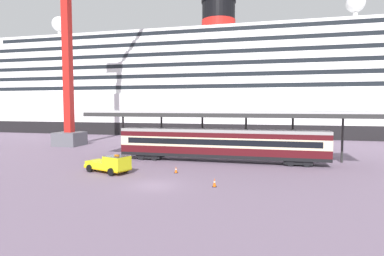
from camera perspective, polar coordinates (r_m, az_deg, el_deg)
ground_plane at (r=28.68m, az=-6.78°, el=-10.24°), size 400.00×400.00×0.00m
cruise_ship at (r=86.65m, az=-0.18°, el=7.02°), size 144.39×28.47×34.76m
platform_canopy at (r=40.13m, az=5.26°, el=2.66°), size 35.49×5.87×6.42m
train_carriage at (r=39.95m, az=5.13°, el=-2.81°), size 25.87×2.81×4.11m
service_truck at (r=34.46m, az=-14.44°, el=-6.24°), size 5.58×3.67×2.02m
traffic_cone_near at (r=27.96m, az=4.08°, el=-9.78°), size 0.36×0.36×0.78m
traffic_cone_mid at (r=33.52m, az=-2.91°, el=-7.53°), size 0.36×0.36×0.70m
dockside_crane at (r=60.40m, az=-20.92°, el=14.27°), size 16.30×4.40×58.41m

